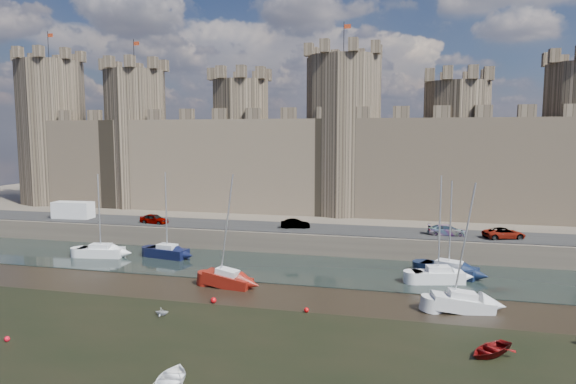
# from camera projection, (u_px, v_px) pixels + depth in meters

# --- Properties ---
(ground) EXTENTS (160.00, 160.00, 0.00)m
(ground) POSITION_uv_depth(u_px,v_px,m) (201.00, 366.00, 31.75)
(ground) COLOR black
(ground) RESTS_ON ground
(water_channel) EXTENTS (160.00, 12.00, 0.08)m
(water_channel) POSITION_uv_depth(u_px,v_px,m) (292.00, 268.00, 54.89)
(water_channel) COLOR black
(water_channel) RESTS_ON ground
(quay) EXTENTS (160.00, 60.00, 2.50)m
(quay) POSITION_uv_depth(u_px,v_px,m) (340.00, 209.00, 89.47)
(quay) COLOR #4C443A
(quay) RESTS_ON ground
(road) EXTENTS (160.00, 7.00, 0.10)m
(road) POSITION_uv_depth(u_px,v_px,m) (310.00, 228.00, 64.25)
(road) COLOR black
(road) RESTS_ON quay
(castle) EXTENTS (108.50, 11.00, 29.00)m
(castle) POSITION_uv_depth(u_px,v_px,m) (325.00, 152.00, 76.88)
(castle) COLOR #42382B
(castle) RESTS_ON quay
(car_0) EXTENTS (4.12, 2.21, 1.33)m
(car_0) POSITION_uv_depth(u_px,v_px,m) (154.00, 219.00, 67.69)
(car_0) COLOR gray
(car_0) RESTS_ON quay
(car_1) EXTENTS (3.85, 2.16, 1.20)m
(car_1) POSITION_uv_depth(u_px,v_px,m) (295.00, 224.00, 64.33)
(car_1) COLOR gray
(car_1) RESTS_ON quay
(car_2) EXTENTS (4.44, 1.83, 1.29)m
(car_2) POSITION_uv_depth(u_px,v_px,m) (447.00, 230.00, 59.83)
(car_2) COLOR gray
(car_2) RESTS_ON quay
(car_3) EXTENTS (5.08, 3.57, 1.29)m
(car_3) POSITION_uv_depth(u_px,v_px,m) (504.00, 233.00, 57.91)
(car_3) COLOR gray
(car_3) RESTS_ON quay
(van) EXTENTS (5.61, 2.57, 2.39)m
(van) POSITION_uv_depth(u_px,v_px,m) (73.00, 210.00, 71.74)
(van) COLOR silver
(van) RESTS_ON quay
(sailboat_0) EXTENTS (5.40, 2.75, 9.66)m
(sailboat_0) POSITION_uv_depth(u_px,v_px,m) (101.00, 251.00, 59.69)
(sailboat_0) COLOR silver
(sailboat_0) RESTS_ON ground
(sailboat_1) EXTENTS (5.22, 2.79, 9.92)m
(sailboat_1) POSITION_uv_depth(u_px,v_px,m) (167.00, 251.00, 59.33)
(sailboat_1) COLOR black
(sailboat_1) RESTS_ON ground
(sailboat_2) EXTENTS (5.11, 2.97, 10.35)m
(sailboat_2) POSITION_uv_depth(u_px,v_px,m) (438.00, 275.00, 49.28)
(sailboat_2) COLOR silver
(sailboat_2) RESTS_ON ground
(sailboat_3) EXTENTS (5.89, 4.15, 9.63)m
(sailboat_3) POSITION_uv_depth(u_px,v_px,m) (449.00, 269.00, 51.76)
(sailboat_3) COLOR black
(sailboat_3) RESTS_ON ground
(sailboat_4) EXTENTS (4.76, 2.34, 10.69)m
(sailboat_4) POSITION_uv_depth(u_px,v_px,m) (227.00, 279.00, 48.16)
(sailboat_4) COLOR maroon
(sailboat_4) RESTS_ON ground
(sailboat_5) EXTENTS (5.15, 2.75, 10.54)m
(sailboat_5) POSITION_uv_depth(u_px,v_px,m) (462.00, 302.00, 41.51)
(sailboat_5) COLOR silver
(sailboat_5) RESTS_ON ground
(dinghy_2) EXTENTS (2.95, 3.77, 0.71)m
(dinghy_2) POSITION_uv_depth(u_px,v_px,m) (172.00, 380.00, 29.25)
(dinghy_2) COLOR white
(dinghy_2) RESTS_ON ground
(dinghy_3) EXTENTS (1.28, 1.13, 0.64)m
(dinghy_3) POSITION_uv_depth(u_px,v_px,m) (162.00, 312.00, 40.53)
(dinghy_3) COLOR silver
(dinghy_3) RESTS_ON ground
(dinghy_4) EXTENTS (3.90, 3.87, 0.66)m
(dinghy_4) POSITION_uv_depth(u_px,v_px,m) (490.00, 351.00, 33.22)
(dinghy_4) COLOR #690B0B
(dinghy_4) RESTS_ON ground
(buoy_1) EXTENTS (0.49, 0.49, 0.49)m
(buoy_1) POSITION_uv_depth(u_px,v_px,m) (213.00, 300.00, 43.61)
(buoy_1) COLOR red
(buoy_1) RESTS_ON ground
(buoy_3) EXTENTS (0.40, 0.40, 0.40)m
(buoy_3) POSITION_uv_depth(u_px,v_px,m) (306.00, 310.00, 41.30)
(buoy_3) COLOR red
(buoy_3) RESTS_ON ground
(buoy_4) EXTENTS (0.38, 0.38, 0.38)m
(buoy_4) POSITION_uv_depth(u_px,v_px,m) (7.00, 339.00, 35.49)
(buoy_4) COLOR red
(buoy_4) RESTS_ON ground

